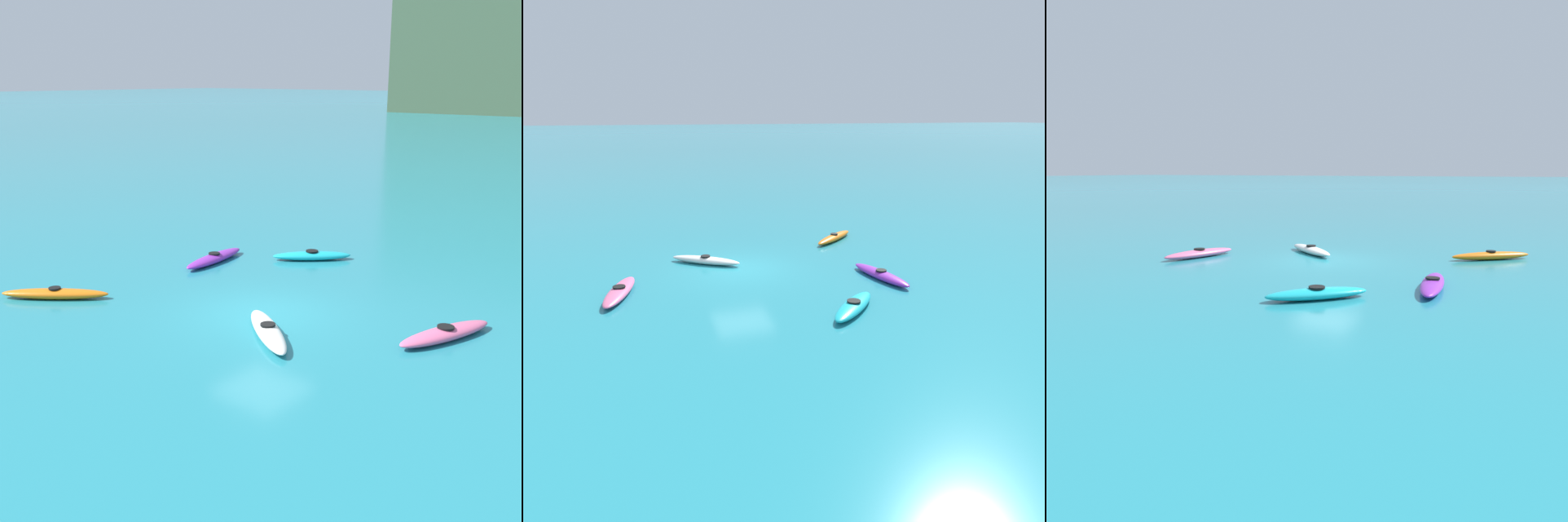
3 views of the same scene
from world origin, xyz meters
The scene contains 6 objects.
ground_plane centered at (0.00, 0.00, 0.00)m, with size 600.00×600.00×0.00m, color teal.
kayak_orange centered at (-5.87, -3.21, 0.16)m, with size 3.03×2.60×0.37m.
kayak_white centered at (1.30, -1.29, 0.16)m, with size 2.99×2.50×0.37m.
kayak_purple centered at (-5.01, 3.11, 0.16)m, with size 1.17×3.39×0.37m.
kayak_cyan centered at (-2.40, 5.79, 0.16)m, with size 2.67×2.59×0.37m.
kayak_pink centered at (5.03, 1.65, 0.16)m, with size 1.66×3.33×0.37m.
Camera 3 is at (-8.44, 18.32, 3.56)m, focal length 35.18 mm.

